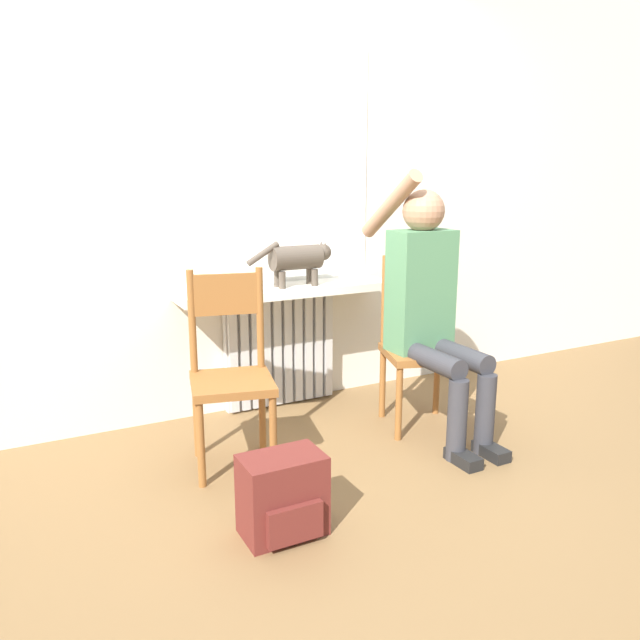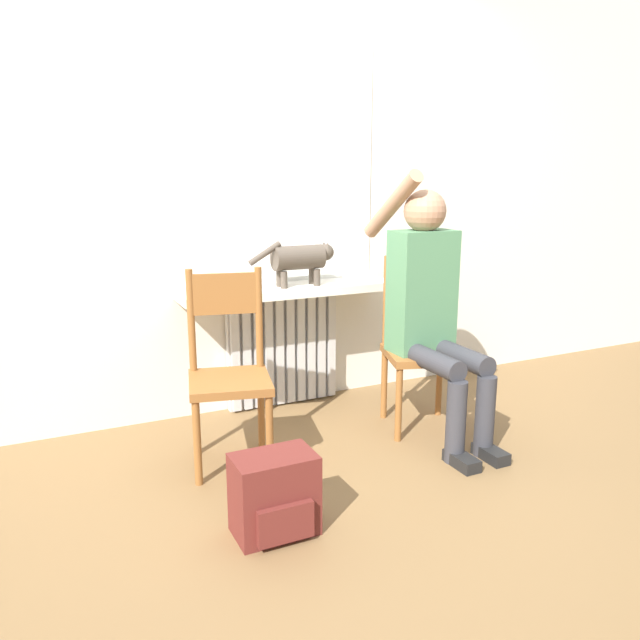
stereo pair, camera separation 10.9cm
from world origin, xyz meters
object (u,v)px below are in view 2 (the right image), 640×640
(person, at_px, (431,302))
(backpack, at_px, (275,495))
(chair_right, at_px, (419,343))
(chair_left, at_px, (229,369))
(cat, at_px, (301,258))

(person, xyz_separation_m, backpack, (-1.13, -0.58, -0.58))
(chair_right, distance_m, backpack, 1.37)
(chair_left, distance_m, person, 1.13)
(chair_right, xyz_separation_m, cat, (-0.50, 0.50, 0.44))
(chair_right, distance_m, person, 0.28)
(person, distance_m, cat, 0.80)
(chair_right, relative_size, person, 0.67)
(person, bearing_deg, chair_left, 174.29)
(chair_right, bearing_deg, cat, 152.67)
(chair_left, distance_m, chair_right, 1.10)
(chair_left, xyz_separation_m, cat, (0.60, 0.50, 0.44))
(chair_right, relative_size, cat, 1.81)
(chair_right, distance_m, cat, 0.84)
(chair_left, xyz_separation_m, person, (1.09, -0.11, 0.26))
(person, bearing_deg, chair_right, 83.29)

